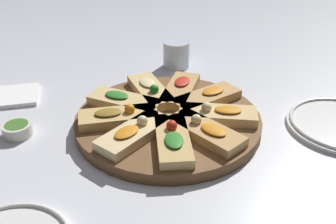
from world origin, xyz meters
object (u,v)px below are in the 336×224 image
object	(u,v)px
water_glass	(176,54)
dipping_bowl	(17,129)
napkin_stack	(11,96)
serving_board	(168,121)

from	to	relation	value
water_glass	dipping_bowl	bearing A→B (deg)	11.30
napkin_stack	dipping_bowl	xyz separation A→B (m)	(0.04, 0.18, 0.01)
water_glass	napkin_stack	bearing A→B (deg)	-9.94
water_glass	napkin_stack	distance (m)	0.47
serving_board	napkin_stack	xyz separation A→B (m)	(0.25, -0.34, -0.01)
serving_board	water_glass	distance (m)	0.34
napkin_stack	water_glass	bearing A→B (deg)	170.06
water_glass	serving_board	bearing A→B (deg)	50.51
serving_board	napkin_stack	world-z (taller)	serving_board
serving_board	dipping_bowl	bearing A→B (deg)	-28.70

